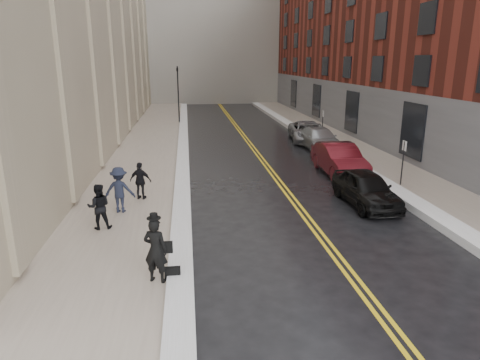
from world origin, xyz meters
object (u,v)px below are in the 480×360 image
object	(u,v)px
car_silver_far	(307,132)
car_silver_near	(319,139)
pedestrian_main	(156,250)
car_black	(366,188)
pedestrian_b	(120,190)
pedestrian_a	(99,207)
car_maroon	(339,159)
pedestrian_c	(141,181)

from	to	relation	value
car_silver_far	car_silver_near	bearing A→B (deg)	-83.33
pedestrian_main	car_silver_far	bearing A→B (deg)	-95.75
car_black	pedestrian_b	world-z (taller)	pedestrian_b
pedestrian_main	pedestrian_a	size ratio (longest dim) A/B	1.11
car_maroon	pedestrian_main	bearing A→B (deg)	-129.78
car_maroon	pedestrian_b	distance (m)	11.51
car_black	car_maroon	size ratio (longest dim) A/B	0.86
pedestrian_main	pedestrian_c	bearing A→B (deg)	-61.16
pedestrian_b	car_black	bearing A→B (deg)	-172.12
car_maroon	pedestrian_b	world-z (taller)	pedestrian_b
pedestrian_b	pedestrian_a	bearing A→B (deg)	81.97
car_silver_near	pedestrian_a	distance (m)	17.45
car_silver_near	car_black	bearing A→B (deg)	-99.45
pedestrian_a	pedestrian_c	bearing A→B (deg)	-115.18
car_maroon	pedestrian_b	xyz separation A→B (m)	(-10.40, -4.93, 0.23)
car_silver_near	pedestrian_c	xyz separation A→B (m)	(-10.68, -9.74, 0.22)
car_maroon	pedestrian_main	xyz separation A→B (m)	(-8.69, -10.51, 0.24)
pedestrian_c	pedestrian_b	bearing A→B (deg)	83.89
car_silver_far	pedestrian_a	distance (m)	19.69
car_black	pedestrian_b	bearing A→B (deg)	178.29
car_maroon	pedestrian_b	bearing A→B (deg)	-154.84
car_black	car_silver_near	distance (m)	11.32
car_silver_near	pedestrian_b	size ratio (longest dim) A/B	2.78
car_black	pedestrian_b	distance (m)	9.80
car_black	pedestrian_c	size ratio (longest dim) A/B	2.66
pedestrian_main	pedestrian_b	xyz separation A→B (m)	(-1.71, 5.58, -0.00)
car_silver_far	pedestrian_b	size ratio (longest dim) A/B	2.91
car_silver_far	pedestrian_a	size ratio (longest dim) A/B	3.22
car_black	car_silver_near	size ratio (longest dim) A/B	0.85
car_silver_far	pedestrian_c	xyz separation A→B (m)	(-10.68, -12.64, 0.22)
pedestrian_a	pedestrian_b	distance (m)	1.70
car_silver_near	pedestrian_b	world-z (taller)	pedestrian_b
car_maroon	pedestrian_a	size ratio (longest dim) A/B	3.03
pedestrian_b	pedestrian_main	bearing A→B (deg)	114.70
pedestrian_b	pedestrian_c	xyz separation A→B (m)	(0.63, 1.52, -0.10)
car_maroon	pedestrian_c	world-z (taller)	pedestrian_c
car_black	pedestrian_main	bearing A→B (deg)	-147.12
car_silver_near	pedestrian_b	xyz separation A→B (m)	(-11.31, -11.25, 0.32)
car_black	car_maroon	bearing A→B (deg)	81.03
car_black	pedestrian_main	world-z (taller)	pedestrian_main
car_black	car_silver_far	world-z (taller)	car_silver_far
car_maroon	car_silver_far	size ratio (longest dim) A/B	0.94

